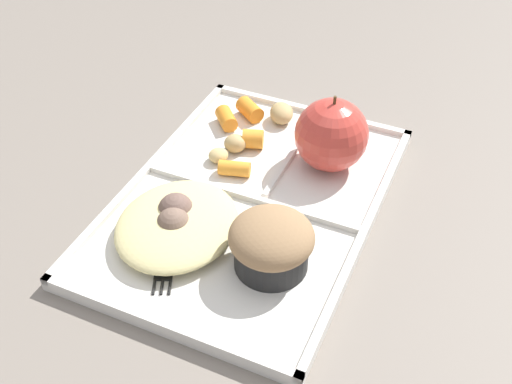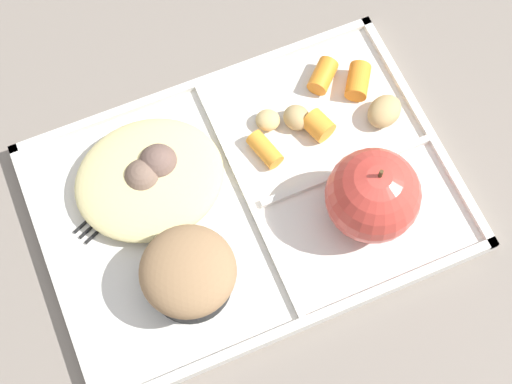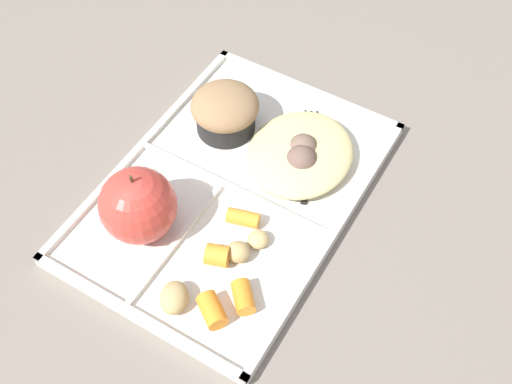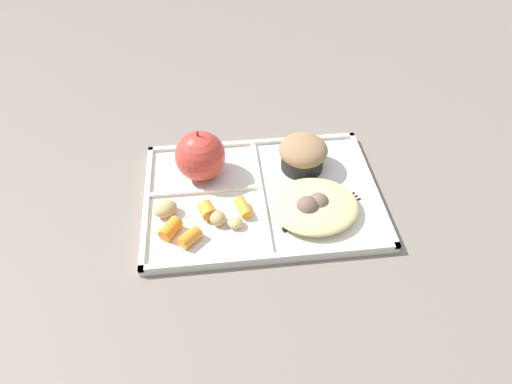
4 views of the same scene
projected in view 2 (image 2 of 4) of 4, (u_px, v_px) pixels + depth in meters
ground at (247, 201)px, 0.76m from camera, size 6.00×6.00×0.00m
lunch_tray at (248, 198)px, 0.76m from camera, size 0.40×0.28×0.02m
green_apple at (373, 196)px, 0.71m from camera, size 0.09×0.09×0.10m
bran_muffin at (189, 274)px, 0.69m from camera, size 0.09×0.09×0.06m
carrot_slice_large at (265, 150)px, 0.76m from camera, size 0.03×0.04×0.02m
carrot_slice_center at (358, 81)px, 0.79m from camera, size 0.04×0.04×0.02m
carrot_slice_tilted at (319, 126)px, 0.77m from camera, size 0.03×0.03×0.02m
carrot_slice_small at (323, 76)px, 0.80m from camera, size 0.04×0.04×0.02m
potato_chunk_small at (384, 111)px, 0.78m from camera, size 0.05×0.05×0.02m
potato_chunk_wedge at (268, 120)px, 0.78m from camera, size 0.03×0.03×0.02m
potato_chunk_browned at (297, 118)px, 0.78m from camera, size 0.03×0.04×0.02m
egg_noodle_pile at (149, 179)px, 0.75m from camera, size 0.15×0.13×0.03m
meatball_front at (159, 164)px, 0.75m from camera, size 0.04×0.04×0.04m
meatball_side at (143, 178)px, 0.74m from camera, size 0.04×0.04×0.04m
plastic_fork at (129, 192)px, 0.76m from camera, size 0.14×0.08×0.00m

